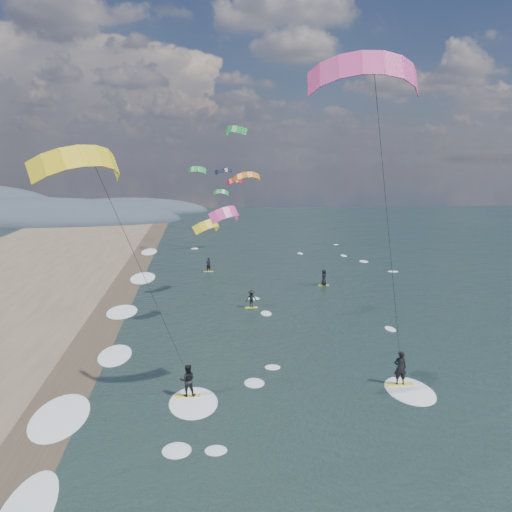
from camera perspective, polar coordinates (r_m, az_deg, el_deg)
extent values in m
plane|color=black|center=(25.53, 5.30, -20.37)|extent=(260.00, 260.00, 0.00)
cube|color=#382D23|center=(34.97, -18.32, -12.25)|extent=(3.00, 240.00, 0.00)
ellipsoid|color=#3D4756|center=(127.40, -22.03, 3.20)|extent=(64.00, 24.00, 10.00)
ellipsoid|color=#3D4756|center=(143.33, -12.87, 4.30)|extent=(40.00, 18.00, 7.00)
cube|color=yellow|center=(34.38, 14.16, -12.38)|extent=(1.60, 0.48, 0.07)
imported|color=black|center=(34.01, 14.23, -10.79)|extent=(0.74, 0.50, 1.97)
ellipsoid|color=white|center=(33.80, 15.12, -12.87)|extent=(2.60, 4.20, 0.12)
cylinder|color=black|center=(28.68, 13.16, 1.87)|extent=(0.02, 0.02, 17.00)
cube|color=yellow|center=(32.14, -6.83, -13.74)|extent=(1.38, 0.43, 0.06)
imported|color=black|center=(31.79, -6.86, -12.24)|extent=(0.85, 0.67, 1.75)
ellipsoid|color=white|center=(31.42, -6.28, -14.36)|extent=(2.60, 4.20, 0.12)
cylinder|color=black|center=(27.22, -10.91, -2.52)|extent=(0.02, 0.02, 13.52)
cube|color=yellow|center=(49.76, -0.46, -5.17)|extent=(1.10, 0.35, 0.05)
imported|color=black|center=(49.56, -0.46, -4.30)|extent=(1.03, 0.66, 1.52)
cube|color=yellow|center=(58.85, 6.78, -2.91)|extent=(1.10, 0.35, 0.05)
imported|color=black|center=(58.68, 6.80, -2.12)|extent=(0.53, 0.80, 1.62)
cube|color=yellow|center=(65.74, -4.77, -1.55)|extent=(1.10, 0.35, 0.05)
imported|color=black|center=(65.59, -4.78, -0.84)|extent=(0.69, 0.60, 1.59)
ellipsoid|color=white|center=(31.13, -17.70, -15.02)|extent=(2.40, 5.40, 0.11)
ellipsoid|color=white|center=(39.35, -15.02, -9.61)|extent=(2.40, 5.40, 0.11)
ellipsoid|color=white|center=(49.76, -13.03, -5.46)|extent=(2.40, 5.40, 0.11)
ellipsoid|color=white|center=(63.30, -11.48, -2.17)|extent=(2.40, 5.40, 0.11)
ellipsoid|color=white|center=(80.94, -10.25, 0.43)|extent=(2.40, 5.40, 0.11)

